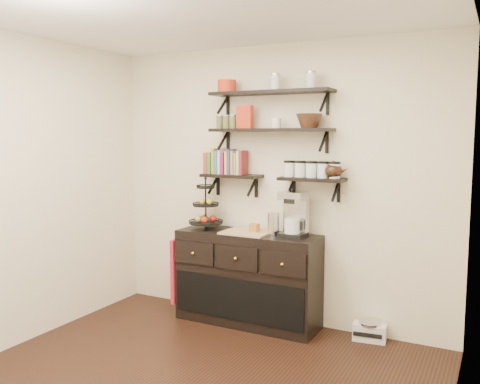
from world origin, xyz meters
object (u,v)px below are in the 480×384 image
Objects in this scene: coffee_maker at (294,215)px; fruit_stand at (206,212)px; radio at (369,331)px; sideboard at (248,278)px.

fruit_stand is at bearing -174.55° from coffee_maker.
fruit_stand reaches higher than radio.
coffee_maker reaches higher than sideboard.
sideboard reaches higher than radio.
radio is (1.64, 0.11, -0.99)m from fruit_stand.
sideboard is at bearing 178.64° from radio.
radio is (1.17, 0.11, -0.37)m from sideboard.
sideboard is 0.78m from fruit_stand.
coffee_maker is at bearing 1.55° from fruit_stand.
coffee_maker is 1.24m from radio.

